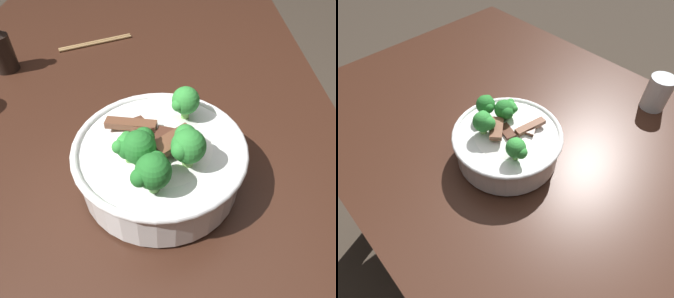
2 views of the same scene
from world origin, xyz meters
TOP-DOWN VIEW (x-y plane):
  - ground at (0.00, 0.00)m, footprint 10.00×10.00m
  - dining_table at (0.00, 0.00)m, footprint 1.55×0.92m
  - rice_bowl at (-0.09, -0.10)m, footprint 0.26×0.26m
  - chopsticks_pair at (0.38, 0.09)m, footprint 0.10×0.19m
  - soy_sauce_bottle at (0.25, 0.28)m, footprint 0.06×0.06m

SIDE VIEW (x-z plane):
  - ground at x=0.00m, z-range 0.00..0.00m
  - dining_table at x=0.00m, z-range 0.28..1.07m
  - chopsticks_pair at x=0.38m, z-range 0.79..0.79m
  - soy_sauce_bottle at x=0.25m, z-range 0.78..0.90m
  - rice_bowl at x=-0.09m, z-range 0.77..0.91m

